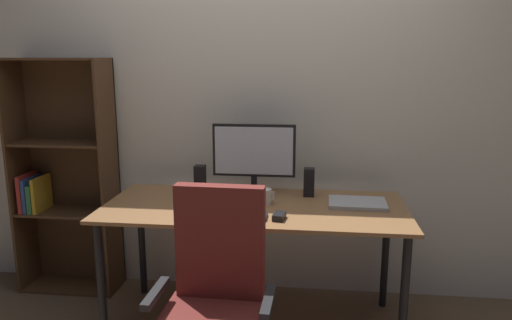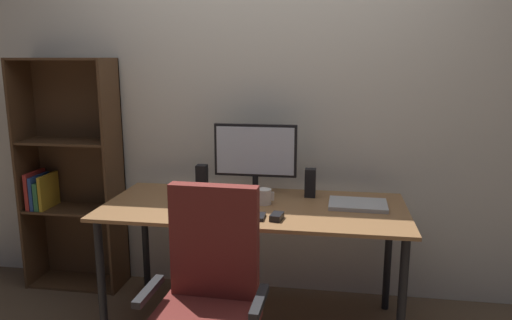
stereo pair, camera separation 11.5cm
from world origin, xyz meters
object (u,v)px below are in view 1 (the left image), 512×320
Objects in this scene: speaker_left at (200,179)px; speaker_right at (309,182)px; mouse at (279,216)px; office_chair at (214,317)px; monitor at (254,155)px; desk at (254,218)px; bookshelf at (64,178)px; coffee_mug at (264,196)px; keyboard at (239,216)px; laptop at (357,203)px.

speaker_right is at bearing 0.00° from speaker_left.
mouse is 0.48m from speaker_right.
speaker_left is at bearing 107.86° from office_chair.
speaker_right is (0.33, -0.01, -0.16)m from monitor.
desk is 0.76m from office_chair.
bookshelf is (-1.24, 1.10, 0.31)m from office_chair.
office_chair is 0.65× the size of bookshelf.
monitor reaches higher than coffee_mug.
mouse is 0.69m from speaker_left.
speaker_left is (-0.36, 0.23, 0.16)m from desk.
bookshelf is at bearing 174.88° from speaker_right.
office_chair is (-0.14, -0.76, -0.32)m from coffee_mug.
mouse is at bearing -1.74° from keyboard.
speaker_left is at bearing 147.75° from mouse.
office_chair is (-0.24, -0.50, -0.30)m from mouse.
speaker_left is (-0.52, 0.45, 0.07)m from mouse.
laptop is (0.53, 0.04, -0.03)m from coffee_mug.
bookshelf reaches higher than coffee_mug.
monitor reaches higher than keyboard.
keyboard is at bearing -92.86° from monitor.
keyboard is at bearing -153.26° from laptop.
keyboard is 0.91× the size of laptop.
speaker_left and speaker_right have the same top height.
monitor reaches higher than speaker_left.
keyboard is at bearing -128.48° from speaker_right.
desk is at bearing -171.23° from laptop.
laptop is (0.63, 0.29, 0.00)m from keyboard.
monitor is 1.56× the size of laptop.
coffee_mug is 0.53m from laptop.
monitor is 0.55m from mouse.
coffee_mug is 0.06× the size of bookshelf.
laptop is at bearing -9.25° from speaker_left.
office_chair reaches higher than mouse.
mouse is at bearing -108.08° from speaker_right.
coffee_mug reaches higher than desk.
speaker_left is at bearing 172.45° from laptop.
coffee_mug is 1.42m from bookshelf.
coffee_mug is at bearing -13.81° from bookshelf.
speaker_right is at bearing 69.36° from office_chair.
speaker_right is at bearing 36.55° from desk.
office_chair reaches higher than keyboard.
monitor is 0.37m from speaker_left.
bookshelf reaches higher than laptop.
monitor is at bearing 88.26° from office_chair.
office_chair is (-0.03, -0.50, -0.29)m from keyboard.
speaker_right is 0.17× the size of office_chair.
office_chair is at bearing -41.45° from bookshelf.
desk is at bearing -15.60° from bookshelf.
keyboard is 2.90× the size of coffee_mug.
office_chair reaches higher than laptop.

